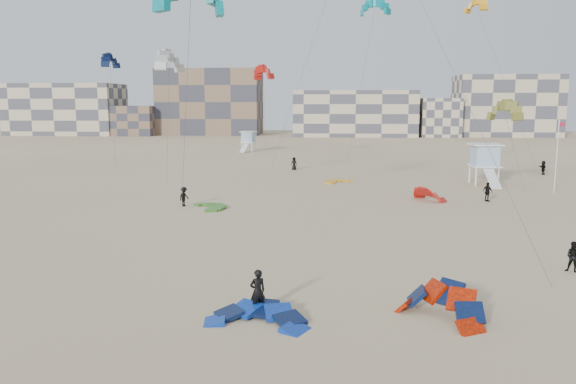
# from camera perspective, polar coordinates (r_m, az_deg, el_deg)

# --- Properties ---
(ground) EXTENTS (320.00, 320.00, 0.00)m
(ground) POSITION_cam_1_polar(r_m,az_deg,el_deg) (24.74, -5.85, -12.02)
(ground) COLOR #CDB989
(ground) RESTS_ON ground
(kite_ground_blue) EXTENTS (4.56, 4.75, 1.94)m
(kite_ground_blue) POSITION_cam_1_polar(r_m,az_deg,el_deg) (23.58, -3.12, -13.07)
(kite_ground_blue) COLOR #1734BD
(kite_ground_blue) RESTS_ON ground
(kite_ground_orange) EXTENTS (5.39, 5.39, 3.84)m
(kite_ground_orange) POSITION_cam_1_polar(r_m,az_deg,el_deg) (24.74, 15.15, -12.30)
(kite_ground_orange) COLOR #F32200
(kite_ground_orange) RESTS_ON ground
(kite_ground_green) EXTENTS (4.90, 4.81, 0.62)m
(kite_ground_green) POSITION_cam_1_polar(r_m,az_deg,el_deg) (48.26, -7.92, -1.62)
(kite_ground_green) COLOR #46942A
(kite_ground_green) RESTS_ON ground
(kite_ground_red_far) EXTENTS (4.91, 4.88, 3.55)m
(kite_ground_red_far) POSITION_cam_1_polar(r_m,az_deg,el_deg) (53.17, 14.13, -0.82)
(kite_ground_red_far) COLOR red
(kite_ground_red_far) RESTS_ON ground
(kite_ground_yellow) EXTENTS (4.64, 4.66, 0.58)m
(kite_ground_yellow) POSITION_cam_1_polar(r_m,az_deg,el_deg) (63.40, 5.08, 0.98)
(kite_ground_yellow) COLOR #FFAC06
(kite_ground_yellow) RESTS_ON ground
(kitesurfer_main) EXTENTS (0.83, 0.75, 1.91)m
(kitesurfer_main) POSITION_cam_1_polar(r_m,az_deg,el_deg) (24.23, -3.11, -10.03)
(kitesurfer_main) COLOR black
(kitesurfer_main) RESTS_ON ground
(kitesurfer_b) EXTENTS (1.02, 0.96, 1.66)m
(kitesurfer_b) POSITION_cam_1_polar(r_m,az_deg,el_deg) (33.36, 27.05, -5.91)
(kitesurfer_b) COLOR black
(kitesurfer_b) RESTS_ON ground
(kitesurfer_c) EXTENTS (1.01, 1.25, 1.69)m
(kitesurfer_c) POSITION_cam_1_polar(r_m,az_deg,el_deg) (49.30, -10.52, -0.46)
(kitesurfer_c) COLOR black
(kitesurfer_c) RESTS_ON ground
(kitesurfer_d) EXTENTS (0.98, 1.08, 1.77)m
(kitesurfer_d) POSITION_cam_1_polar(r_m,az_deg,el_deg) (53.91, 19.62, 0.01)
(kitesurfer_d) COLOR black
(kitesurfer_d) RESTS_ON ground
(kitesurfer_e) EXTENTS (0.95, 0.75, 1.71)m
(kitesurfer_e) POSITION_cam_1_polar(r_m,az_deg,el_deg) (74.78, 0.62, 2.91)
(kitesurfer_e) COLOR black
(kitesurfer_e) RESTS_ON ground
(kitesurfer_f) EXTENTS (0.67, 1.65, 1.73)m
(kitesurfer_f) POSITION_cam_1_polar(r_m,az_deg,el_deg) (76.79, 24.49, 2.26)
(kitesurfer_f) COLOR black
(kitesurfer_f) RESTS_ON ground
(kite_fly_grey) EXTENTS (4.55, 4.53, 12.85)m
(kite_fly_grey) POSITION_cam_1_polar(r_m,az_deg,el_deg) (54.31, -11.97, 12.70)
(kite_fly_grey) COLOR silver
(kite_fly_grey) RESTS_ON ground
(kite_fly_olive) EXTENTS (4.81, 4.80, 8.28)m
(kite_fly_olive) POSITION_cam_1_polar(r_m,az_deg,el_deg) (55.38, 21.16, 7.56)
(kite_fly_olive) COLOR olive
(kite_fly_olive) RESTS_ON ground
(kite_fly_yellow) EXTENTS (10.65, 4.74, 21.38)m
(kite_fly_yellow) POSITION_cam_1_polar(r_m,az_deg,el_deg) (79.00, 18.58, 17.44)
(kite_fly_yellow) COLOR #FFAC06
(kite_fly_yellow) RESTS_ON ground
(kite_fly_navy) EXTENTS (4.22, 7.51, 14.19)m
(kite_fly_navy) POSITION_cam_1_polar(r_m,az_deg,el_deg) (76.48, -17.62, 12.47)
(kite_fly_navy) COLOR #0C1744
(kite_fly_navy) RESTS_ON ground
(kite_fly_teal_b) EXTENTS (6.14, 9.06, 22.05)m
(kite_fly_teal_b) POSITION_cam_1_polar(r_m,az_deg,el_deg) (83.33, 8.80, 17.91)
(kite_fly_teal_b) COLOR #0C9EA9
(kite_fly_teal_b) RESTS_ON ground
(kite_fly_red) EXTENTS (5.41, 5.40, 13.38)m
(kite_fly_red) POSITION_cam_1_polar(r_m,az_deg,el_deg) (80.75, -2.51, 11.92)
(kite_fly_red) COLOR red
(kite_fly_red) RESTS_ON ground
(lifeguard_tower_near) EXTENTS (3.31, 6.16, 4.46)m
(lifeguard_tower_near) POSITION_cam_1_polar(r_m,az_deg,el_deg) (65.08, 19.33, 2.68)
(lifeguard_tower_near) COLOR white
(lifeguard_tower_near) RESTS_ON ground
(lifeguard_tower_far) EXTENTS (3.06, 5.31, 3.70)m
(lifeguard_tower_far) POSITION_cam_1_polar(r_m,az_deg,el_deg) (103.43, -4.04, 5.15)
(lifeguard_tower_far) COLOR white
(lifeguard_tower_far) RESTS_ON ground
(flagpole) EXTENTS (0.59, 0.09, 7.23)m
(flagpole) POSITION_cam_1_polar(r_m,az_deg,el_deg) (61.11, 25.65, 3.42)
(flagpole) COLOR white
(flagpole) RESTS_ON ground
(condo_west_a) EXTENTS (30.00, 15.00, 14.00)m
(condo_west_a) POSITION_cam_1_polar(r_m,az_deg,el_deg) (169.81, -21.60, 7.81)
(condo_west_a) COLOR beige
(condo_west_a) RESTS_ON ground
(condo_west_b) EXTENTS (28.00, 14.00, 18.00)m
(condo_west_b) POSITION_cam_1_polar(r_m,az_deg,el_deg) (160.40, -7.88, 9.03)
(condo_west_b) COLOR #7A6049
(condo_west_b) RESTS_ON ground
(condo_mid) EXTENTS (32.00, 16.00, 12.00)m
(condo_mid) POSITION_cam_1_polar(r_m,az_deg,el_deg) (152.83, 6.76, 7.93)
(condo_mid) COLOR beige
(condo_mid) RESTS_ON ground
(condo_east) EXTENTS (26.00, 14.00, 16.00)m
(condo_east) POSITION_cam_1_polar(r_m,az_deg,el_deg) (161.31, 21.25, 8.15)
(condo_east) COLOR beige
(condo_east) RESTS_ON ground
(condo_fill_left) EXTENTS (12.00, 10.00, 8.00)m
(condo_fill_left) POSITION_cam_1_polar(r_m,az_deg,el_deg) (160.25, -15.36, 7.01)
(condo_fill_left) COLOR #7A6049
(condo_fill_left) RESTS_ON ground
(condo_fill_right) EXTENTS (10.00, 10.00, 10.00)m
(condo_fill_right) POSITION_cam_1_polar(r_m,az_deg,el_deg) (153.27, 15.10, 7.31)
(condo_fill_right) COLOR beige
(condo_fill_right) RESTS_ON ground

